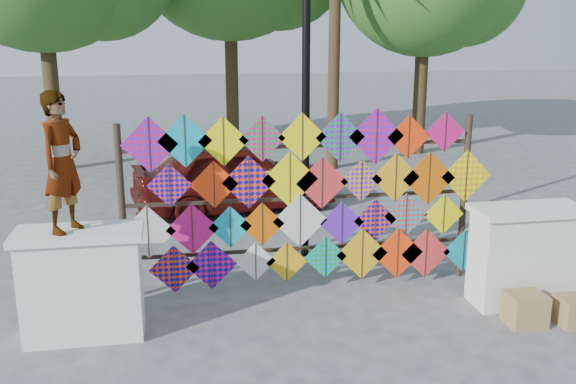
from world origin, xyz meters
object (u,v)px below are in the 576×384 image
(kite_rack, at_px, (309,201))
(vendor_woman, at_px, (62,162))
(lamppost, at_px, (306,80))
(sedan, at_px, (236,176))

(kite_rack, relative_size, vendor_woman, 3.24)
(vendor_woman, height_order, lamppost, lamppost)
(lamppost, bearing_deg, sedan, 106.53)
(sedan, xyz_separation_m, lamppost, (0.81, -2.72, 2.03))
(vendor_woman, distance_m, sedan, 5.60)
(kite_rack, bearing_deg, vendor_woman, -162.29)
(kite_rack, xyz_separation_m, lamppost, (0.21, 1.28, 1.46))
(kite_rack, relative_size, sedan, 1.27)
(kite_rack, height_order, vendor_woman, vendor_woman)
(sedan, height_order, lamppost, lamppost)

